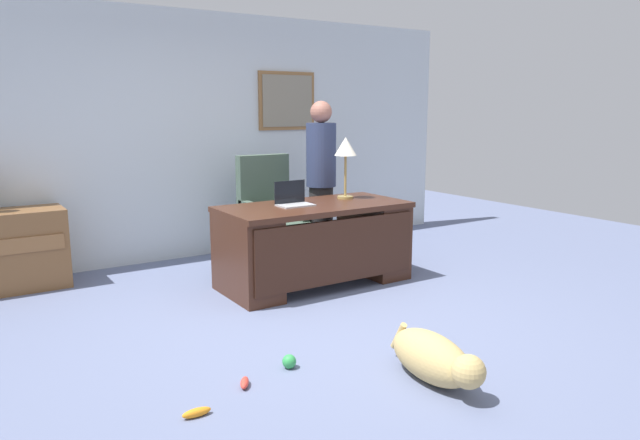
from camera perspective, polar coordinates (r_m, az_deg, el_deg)
ground_plane at (r=4.74m, az=-0.57°, el=-9.83°), size 12.00×12.00×0.00m
back_wall at (r=6.79m, az=-12.43°, el=7.87°), size 7.00×0.16×2.70m
desk at (r=5.61m, az=-0.41°, el=-2.08°), size 1.77×0.85×0.77m
armchair at (r=6.50m, az=-4.81°, el=0.46°), size 0.60×0.59×1.16m
person_standing at (r=6.39m, az=0.11°, el=3.88°), size 0.32×0.32×1.74m
dog_lying at (r=3.80m, az=10.96°, el=-12.92°), size 0.35×0.85×0.30m
laptop at (r=5.51m, az=-2.61°, el=2.00°), size 0.32×0.22×0.22m
desk_lamp at (r=5.88m, az=2.48°, el=6.71°), size 0.22×0.22×0.61m
dog_toy_ball at (r=3.96m, az=-2.98°, el=-13.43°), size 0.09×0.09×0.09m
dog_toy_bone at (r=3.48m, az=-11.78°, el=-17.67°), size 0.17×0.05×0.05m
dog_toy_plush at (r=3.76m, az=-7.27°, el=-15.26°), size 0.12×0.15×0.05m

